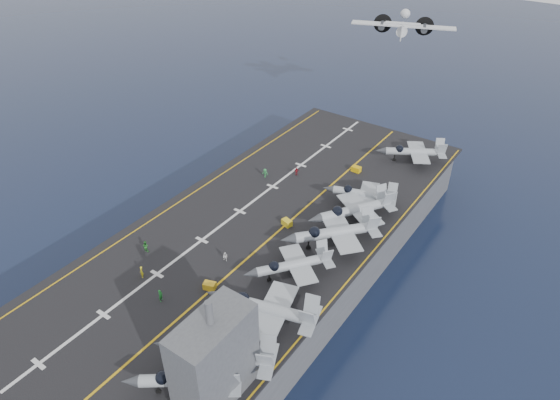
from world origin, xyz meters
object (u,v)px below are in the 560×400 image
Objects in this scene: fighter_jet_0 at (190,379)px; transport_plane at (402,32)px; island_superstructure at (214,350)px; tow_cart_a at (210,286)px.

fighter_jet_0 is 98.47m from transport_plane.
island_superstructure is 0.90× the size of fighter_jet_0.
tow_cart_a is (-12.38, 12.35, -6.97)m from island_superstructure.
island_superstructure is at bearing -77.73° from transport_plane.
transport_plane is at bearing 95.63° from tow_cart_a.
fighter_jet_0 is (-2.59, -1.82, -5.07)m from island_superstructure.
tow_cart_a is at bearing -84.37° from transport_plane.
fighter_jet_0 is at bearing -144.99° from island_superstructure.
fighter_jet_0 is at bearing -79.45° from transport_plane.
transport_plane is (-20.43, 93.91, 9.61)m from island_superstructure.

